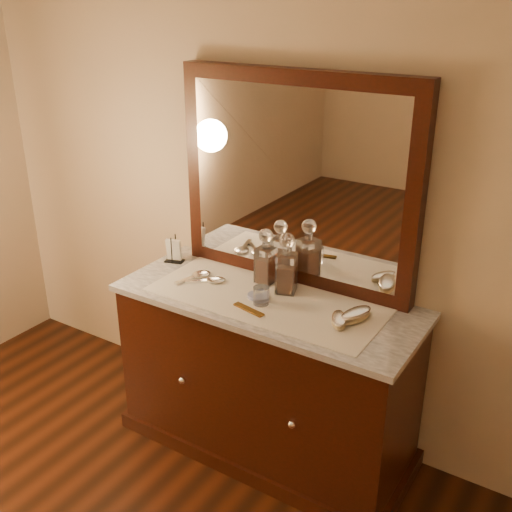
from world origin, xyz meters
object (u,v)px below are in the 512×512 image
(mirror_frame, at_px, (296,181))
(pin_dish, at_px, (257,296))
(comb, at_px, (249,310))
(dresser_cabinet, at_px, (267,378))
(hand_mirror_outer, at_px, (198,275))
(brush_near, at_px, (339,320))
(napkin_rack, at_px, (174,251))
(hand_mirror_inner, at_px, (212,280))
(brush_far, at_px, (356,315))
(decanter_right, at_px, (286,270))
(decanter_left, at_px, (266,262))

(mirror_frame, bearing_deg, pin_dish, -98.82)
(pin_dish, relative_size, comb, 0.53)
(dresser_cabinet, bearing_deg, hand_mirror_outer, 179.10)
(dresser_cabinet, relative_size, comb, 8.43)
(hand_mirror_outer, bearing_deg, pin_dish, -4.92)
(brush_near, bearing_deg, comb, -165.25)
(comb, xyz_separation_m, napkin_rack, (-0.62, 0.25, 0.05))
(hand_mirror_outer, bearing_deg, brush_near, -3.94)
(hand_mirror_outer, bearing_deg, mirror_frame, 30.46)
(comb, bearing_deg, hand_mirror_inner, 166.32)
(pin_dish, distance_m, brush_near, 0.43)
(pin_dish, height_order, napkin_rack, napkin_rack)
(napkin_rack, distance_m, hand_mirror_outer, 0.25)
(brush_far, relative_size, hand_mirror_inner, 1.04)
(mirror_frame, height_order, pin_dish, mirror_frame)
(mirror_frame, xyz_separation_m, brush_near, (0.38, -0.29, -0.48))
(decanter_right, bearing_deg, napkin_rack, -179.82)
(decanter_right, bearing_deg, comb, -101.21)
(dresser_cabinet, height_order, hand_mirror_inner, hand_mirror_inner)
(pin_dish, distance_m, napkin_rack, 0.60)
(hand_mirror_outer, bearing_deg, napkin_rack, 158.50)
(pin_dish, relative_size, hand_mirror_outer, 0.42)
(mirror_frame, xyz_separation_m, decanter_right, (0.04, -0.15, -0.38))
(dresser_cabinet, bearing_deg, decanter_right, 66.26)
(dresser_cabinet, distance_m, napkin_rack, 0.81)
(mirror_frame, height_order, brush_near, mirror_frame)
(hand_mirror_inner, bearing_deg, hand_mirror_outer, 174.51)
(brush_far, bearing_deg, hand_mirror_inner, -178.06)
(napkin_rack, xyz_separation_m, brush_far, (1.06, -0.07, -0.03))
(decanter_left, height_order, hand_mirror_outer, decanter_left)
(napkin_rack, relative_size, decanter_right, 0.48)
(dresser_cabinet, bearing_deg, brush_near, -7.14)
(decanter_left, xyz_separation_m, decanter_right, (0.14, -0.04, 0.01))
(decanter_right, bearing_deg, hand_mirror_outer, -168.57)
(hand_mirror_inner, bearing_deg, brush_far, 1.94)
(napkin_rack, bearing_deg, decanter_left, 4.26)
(mirror_frame, xyz_separation_m, pin_dish, (-0.04, -0.27, -0.49))
(comb, distance_m, decanter_left, 0.32)
(mirror_frame, height_order, hand_mirror_inner, mirror_frame)
(dresser_cabinet, height_order, brush_far, brush_far)
(decanter_left, bearing_deg, comb, -73.11)
(decanter_right, distance_m, brush_far, 0.40)
(dresser_cabinet, xyz_separation_m, napkin_rack, (-0.63, 0.09, 0.50))
(pin_dish, distance_m, decanter_right, 0.18)
(hand_mirror_inner, bearing_deg, dresser_cabinet, 0.45)
(napkin_rack, height_order, brush_far, napkin_rack)
(decanter_left, xyz_separation_m, brush_near, (0.48, -0.18, -0.09))
(comb, height_order, decanter_left, decanter_left)
(decanter_right, height_order, brush_near, decanter_right)
(pin_dish, relative_size, napkin_rack, 0.62)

